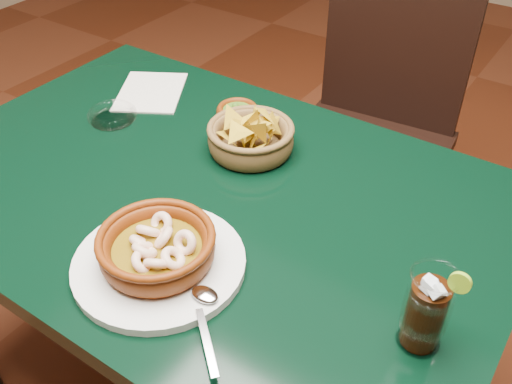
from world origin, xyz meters
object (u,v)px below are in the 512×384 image
Objects in this scene: chip_basket at (251,138)px; cola_drink at (426,310)px; dining_table at (206,223)px; dining_chair at (373,128)px; shrimp_plate at (158,252)px.

cola_drink reaches higher than chip_basket.
dining_chair is (0.06, 0.71, -0.11)m from dining_table.
chip_basket reaches higher than dining_table.
shrimp_plate is at bearing -70.03° from dining_table.
dining_chair is 0.97m from cola_drink.
dining_chair is at bearing 84.59° from chip_basket.
dining_chair is 2.69× the size of shrimp_plate.
dining_chair is at bearing 84.98° from dining_table.
chip_basket is at bearing 100.53° from shrimp_plate.
dining_table is 0.26m from shrimp_plate.
chip_basket is 1.36× the size of cola_drink.
dining_chair is 6.15× the size of cola_drink.
dining_chair reaches higher than shrimp_plate.
cola_drink is (0.49, -0.11, 0.17)m from dining_table.
dining_table is at bearing 109.97° from shrimp_plate.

